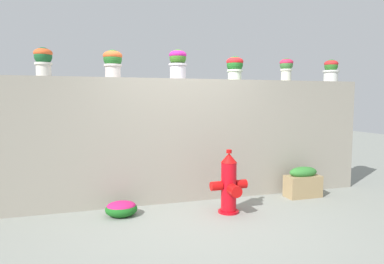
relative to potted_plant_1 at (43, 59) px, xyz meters
name	(u,v)px	position (x,y,z in m)	size (l,w,h in m)	color
ground_plane	(199,220)	(1.96, -0.97, -2.18)	(24.00, 24.00, 0.00)	gray
stone_wall	(179,140)	(1.96, 0.04, -1.21)	(6.53, 0.29, 1.94)	gray
potted_plant_1	(43,59)	(0.00, 0.00, 0.00)	(0.25, 0.25, 0.40)	silver
potted_plant_2	(113,61)	(0.95, 0.08, 0.01)	(0.28, 0.28, 0.41)	beige
potted_plant_3	(178,62)	(1.95, 0.05, 0.03)	(0.29, 0.29, 0.46)	silver
potted_plant_4	(235,66)	(2.91, 0.02, -0.01)	(0.28, 0.28, 0.38)	beige
potted_plant_5	(286,67)	(3.87, 0.01, 0.00)	(0.23, 0.23, 0.38)	beige
potted_plant_6	(331,69)	(4.82, 0.05, -0.02)	(0.29, 0.29, 0.40)	silver
fire_hydrant	(229,185)	(2.47, -0.80, -1.77)	(0.54, 0.43, 0.91)	red
flower_bush_left	(121,208)	(0.98, -0.47, -2.07)	(0.45, 0.40, 0.21)	#1A601D
planter_box	(303,182)	(3.97, -0.41, -1.94)	(0.59, 0.28, 0.51)	#9B8258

